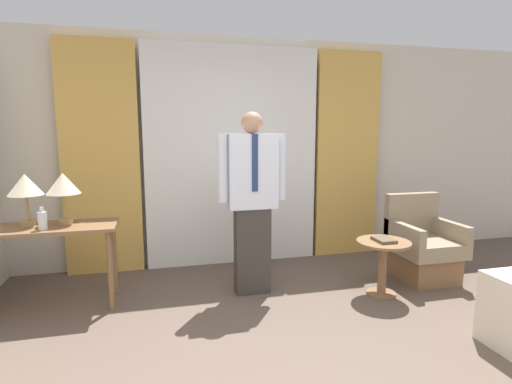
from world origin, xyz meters
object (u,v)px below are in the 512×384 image
Objects in this scene: table_lamp_right at (63,185)px; bottle_by_lamp at (42,220)px; table_lamp_left at (25,186)px; person at (252,197)px; armchair at (423,248)px; desk at (46,240)px; side_table at (383,259)px; book at (384,240)px.

bottle_by_lamp is (-0.14, -0.21, -0.27)m from table_lamp_right.
table_lamp_left is 0.26× the size of person.
bottle_by_lamp is at bearing 179.16° from armchair.
bottle_by_lamp reaches higher than armchair.
table_lamp_right reaches higher than desk.
side_table is (3.24, -0.56, -0.75)m from table_lamp_left.
armchair reaches higher than desk.
armchair is at bearing -2.79° from desk.
bottle_by_lamp is 3.11m from book.
side_table is (1.22, -0.39, -0.60)m from person.
desk reaches higher than book.
person is (1.86, 0.03, 0.12)m from bottle_by_lamp.
armchair is at bearing -3.86° from table_lamp_left.
table_lamp_left is 2.34× the size of bottle_by_lamp.
table_lamp_right is 3.70m from armchair.
bottle_by_lamp is at bearing 173.37° from book.
table_lamp_left is 0.38m from bottle_by_lamp.
person is 2.00m from armchair.
table_lamp_left is at bearing 180.00° from table_lamp_right.
book is (3.09, -0.49, -0.08)m from desk.
table_lamp_right is 0.26× the size of person.
desk is at bearing 96.86° from bottle_by_lamp.
table_lamp_right is at bearing 174.18° from person.
armchair is 4.04× the size of book.
book is (-0.00, -0.01, 0.19)m from side_table.
desk is at bearing -152.44° from table_lamp_right.
bottle_by_lamp reaches higher than side_table.
table_lamp_right is 2.34× the size of bottle_by_lamp.
bottle_by_lamp is 0.11× the size of person.
person is 1.34m from book.
desk is 2.22× the size of side_table.
bottle_by_lamp is 0.22× the size of armchair.
desk is 1.33× the size of armchair.
book reaches higher than side_table.
table_lamp_right reaches higher than bottle_by_lamp.
table_lamp_left is 0.85× the size of side_table.
table_lamp_right is 0.85× the size of side_table.
person is 7.92× the size of book.
desk is 1.90m from person.
table_lamp_right reaches higher than side_table.
table_lamp_left reaches higher than book.
person is at bearing -2.89° from desk.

